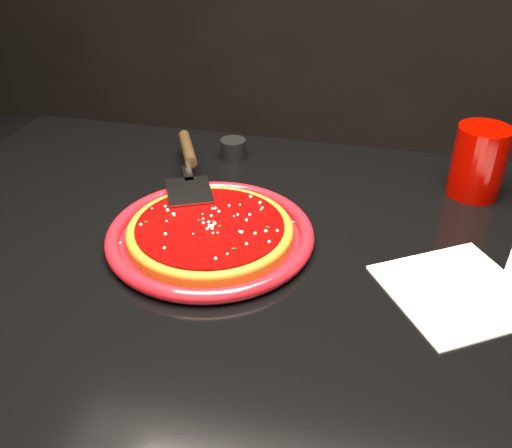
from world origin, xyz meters
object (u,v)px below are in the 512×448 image
at_px(table, 269,434).
at_px(cup, 479,162).
at_px(pizza_server, 189,166).
at_px(ramekin, 233,149).
at_px(plate, 210,235).

relative_size(table, cup, 10.33).
relative_size(pizza_server, cup, 2.49).
bearing_deg(pizza_server, table, -69.49).
relative_size(pizza_server, ramekin, 6.21).
relative_size(table, plate, 4.03).
xyz_separation_m(pizza_server, cup, (0.46, 0.08, 0.02)).
height_order(pizza_server, ramekin, pizza_server).
distance_m(table, cup, 0.58).
relative_size(plate, cup, 2.56).
height_order(pizza_server, cup, cup).
distance_m(plate, pizza_server, 0.17).
distance_m(cup, ramekin, 0.42).
bearing_deg(pizza_server, plate, -86.99).
bearing_deg(ramekin, pizza_server, -108.45).
distance_m(table, pizza_server, 0.48).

